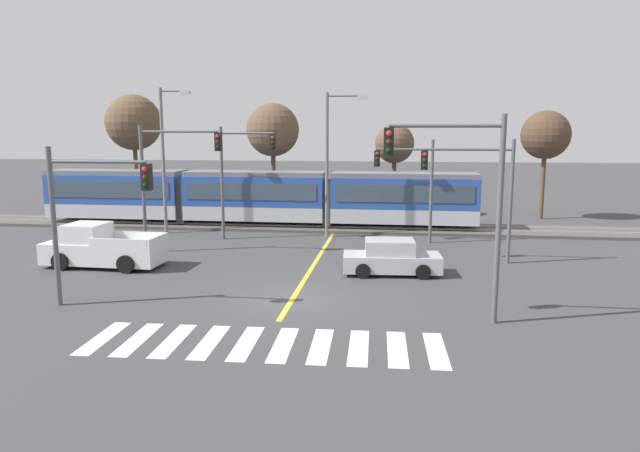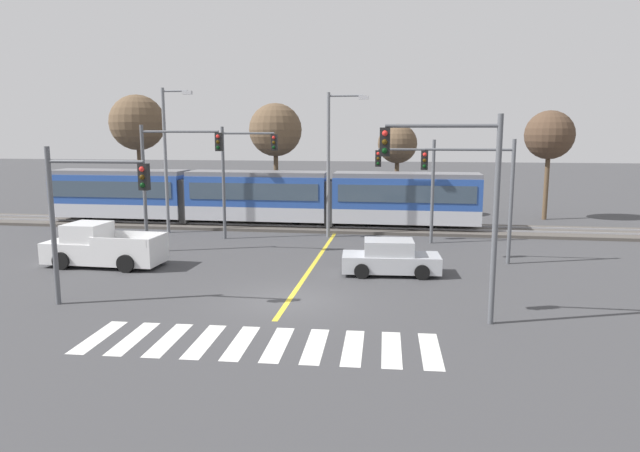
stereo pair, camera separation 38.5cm
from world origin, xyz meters
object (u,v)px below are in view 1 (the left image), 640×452
object	(u,v)px
sedan_crossing	(391,258)
traffic_light_far_right	(411,176)
light_rail_tram	(256,196)
pickup_truck	(101,248)
bare_tree_east	(395,144)
traffic_light_far_left	(239,166)
traffic_light_near_right	(462,187)
traffic_light_near_left	(87,203)
street_lamp_centre	(331,156)
bare_tree_far_east	(546,136)
bare_tree_west	(273,130)
street_lamp_west	(165,153)
bare_tree_far_west	(134,123)
traffic_light_mid_right	(479,181)
traffic_light_mid_left	(169,168)

from	to	relation	value
sedan_crossing	traffic_light_far_right	world-z (taller)	traffic_light_far_right
light_rail_tram	pickup_truck	world-z (taller)	light_rail_tram
bare_tree_east	traffic_light_far_left	bearing A→B (deg)	-130.03
traffic_light_near_right	traffic_light_far_left	bearing A→B (deg)	129.69
traffic_light_near_left	street_lamp_centre	xyz separation A→B (m)	(6.80, 14.54, 1.06)
bare_tree_east	bare_tree_far_east	world-z (taller)	bare_tree_far_east
street_lamp_centre	traffic_light_far_left	bearing A→B (deg)	-164.63
traffic_light_near_left	bare_tree_far_east	bearing A→B (deg)	48.49
bare_tree_west	bare_tree_east	distance (m)	8.79
light_rail_tram	traffic_light_far_left	size ratio (longest dim) A/B	4.37
street_lamp_west	bare_tree_far_east	world-z (taller)	street_lamp_west
pickup_truck	bare_tree_far_west	world-z (taller)	bare_tree_far_west
bare_tree_west	bare_tree_east	size ratio (longest dim) A/B	1.21
traffic_light_near_left	traffic_light_near_right	xyz separation A→B (m)	(12.60, 0.07, 0.71)
traffic_light_mid_right	bare_tree_far_east	size ratio (longest dim) A/B	0.76
traffic_light_mid_right	traffic_light_near_right	distance (m)	9.04
pickup_truck	bare_tree_west	world-z (taller)	bare_tree_west
light_rail_tram	bare_tree_far_east	world-z (taller)	bare_tree_far_east
bare_tree_west	bare_tree_far_east	distance (m)	18.97
bare_tree_far_west	traffic_light_mid_left	bearing A→B (deg)	-59.05
traffic_light_mid_left	traffic_light_mid_right	xyz separation A→B (m)	(15.11, -0.13, -0.48)
traffic_light_near_left	traffic_light_mid_left	world-z (taller)	traffic_light_mid_left
traffic_light_far_left	street_lamp_west	distance (m)	5.18
traffic_light_near_left	traffic_light_far_right	world-z (taller)	traffic_light_far_right
traffic_light_far_right	traffic_light_near_left	bearing A→B (deg)	-130.14
light_rail_tram	traffic_light_near_left	xyz separation A→B (m)	(-1.58, -17.59, 1.66)
sedan_crossing	traffic_light_mid_right	size ratio (longest dim) A/B	0.74
bare_tree_far_east	traffic_light_mid_left	bearing A→B (deg)	-146.14
light_rail_tram	street_lamp_west	world-z (taller)	street_lamp_west
sedan_crossing	bare_tree_west	size ratio (longest dim) A/B	0.53
street_lamp_west	street_lamp_centre	xyz separation A→B (m)	(9.98, -0.05, -0.13)
street_lamp_centre	light_rail_tram	bearing A→B (deg)	149.74
traffic_light_near_right	street_lamp_centre	xyz separation A→B (m)	(-5.80, 14.47, 0.35)
sedan_crossing	traffic_light_far_left	distance (m)	11.69
bare_tree_east	traffic_light_near_right	bearing A→B (deg)	-84.63
traffic_light_near_left	sedan_crossing	bearing A→B (deg)	30.50
traffic_light_mid_right	street_lamp_centre	world-z (taller)	street_lamp_centre
traffic_light_far_right	street_lamp_centre	size ratio (longest dim) A/B	0.69
traffic_light_far_left	bare_tree_far_east	bearing A→B (deg)	28.53
pickup_truck	traffic_light_near_right	bearing A→B (deg)	-20.40
sedan_crossing	traffic_light_near_left	world-z (taller)	traffic_light_near_left
pickup_truck	street_lamp_centre	world-z (taller)	street_lamp_centre
light_rail_tram	traffic_light_mid_left	bearing A→B (deg)	-105.23
bare_tree_west	light_rail_tram	bearing A→B (deg)	-96.47
traffic_light_mid_right	traffic_light_far_right	xyz separation A→B (m)	(-2.98, 4.59, -0.14)
light_rail_tram	traffic_light_mid_right	bearing A→B (deg)	-34.13
light_rail_tram	street_lamp_centre	distance (m)	6.63
pickup_truck	bare_tree_west	bearing A→B (deg)	72.74
bare_tree_far_west	street_lamp_centre	bearing A→B (deg)	-27.58
traffic_light_near_right	street_lamp_centre	size ratio (longest dim) A/B	0.80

